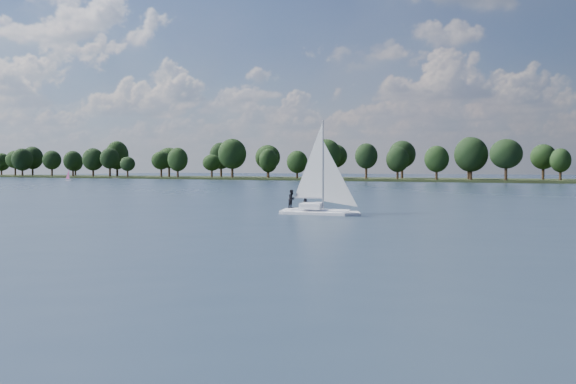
% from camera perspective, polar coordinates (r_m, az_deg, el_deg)
% --- Properties ---
extents(ground, '(700.00, 700.00, 0.00)m').
position_cam_1_polar(ground, '(111.47, 17.15, -0.27)').
color(ground, '#233342').
rests_on(ground, ground).
extents(far_shore, '(660.00, 40.00, 1.50)m').
position_cam_1_polar(far_shore, '(222.11, 23.40, 0.81)').
color(far_shore, black).
rests_on(far_shore, ground).
extents(sailboat, '(7.47, 2.86, 9.58)m').
position_cam_1_polar(sailboat, '(62.29, 2.46, 0.44)').
color(sailboat, white).
rests_on(sailboat, ground).
extents(dinghy_pink, '(2.94, 1.52, 4.49)m').
position_cam_1_polar(dinghy_pink, '(245.51, -18.87, 1.23)').
color(dinghy_pink, white).
rests_on(dinghy_pink, ground).
extents(pontoon, '(4.13, 2.28, 0.50)m').
position_cam_1_polar(pontoon, '(283.03, -14.96, 1.17)').
color(pontoon, slate).
rests_on(pontoon, ground).
extents(treeline, '(561.90, 73.97, 17.85)m').
position_cam_1_polar(treeline, '(219.89, 19.89, 2.93)').
color(treeline, black).
rests_on(treeline, ground).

